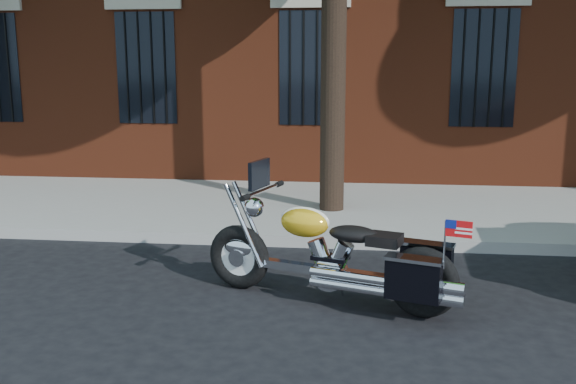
# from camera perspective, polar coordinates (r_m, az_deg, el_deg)

# --- Properties ---
(ground) EXTENTS (120.00, 120.00, 0.00)m
(ground) POSITION_cam_1_polar(r_m,az_deg,el_deg) (6.94, -1.39, -7.96)
(ground) COLOR black
(ground) RESTS_ON ground
(curb) EXTENTS (40.00, 0.16, 0.15)m
(curb) POSITION_cam_1_polar(r_m,az_deg,el_deg) (8.22, -0.09, -4.30)
(curb) COLOR gray
(curb) RESTS_ON ground
(sidewalk) EXTENTS (40.00, 3.60, 0.15)m
(sidewalk) POSITION_cam_1_polar(r_m,az_deg,el_deg) (10.03, 1.11, -1.40)
(sidewalk) COLOR gray
(sidewalk) RESTS_ON ground
(motorcycle) EXTENTS (2.49, 1.31, 1.36)m
(motorcycle) POSITION_cam_1_polar(r_m,az_deg,el_deg) (6.19, 4.52, -5.95)
(motorcycle) COLOR black
(motorcycle) RESTS_ON ground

